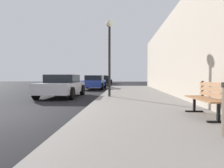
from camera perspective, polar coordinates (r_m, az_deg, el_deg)
ground_plane at (r=6.86m, az=-25.18°, el=-7.84°), size 80.00×80.00×0.00m
sidewalk at (r=6.09m, az=10.54°, el=-8.21°), size 4.00×32.00×0.15m
bench at (r=5.63m, az=25.81°, el=-3.23°), size 0.57×1.60×0.89m
street_lamp at (r=10.32m, az=-0.73°, el=11.45°), size 0.36×0.36×3.86m
car_silver at (r=11.75m, az=-14.07°, el=-0.44°), size 2.05×4.08×1.27m
car_blue at (r=18.40m, az=-5.07°, el=0.53°), size 1.96×4.24×1.27m
car_black at (r=26.65m, az=-2.48°, el=1.05°), size 1.96×4.45×1.27m
car_white at (r=33.11m, az=-1.87°, el=1.27°), size 2.05×4.04×1.43m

